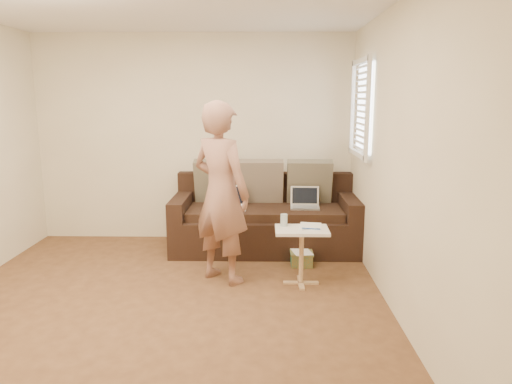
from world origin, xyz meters
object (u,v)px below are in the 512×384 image
laptop_white (231,209)px  side_table (301,256)px  drinking_glass (284,220)px  striped_box (301,258)px  sofa (265,215)px  person (221,193)px  laptop_silver (305,208)px

laptop_white → side_table: size_ratio=0.65×
drinking_glass → striped_box: bearing=63.9°
sofa → drinking_glass: bearing=-79.5°
person → side_table: bearing=-151.6°
sofa → side_table: bearing=-72.1°
drinking_glass → striped_box: 0.74m
laptop_silver → striped_box: (-0.07, -0.53, -0.44)m
sofa → person: (-0.43, -1.01, 0.47)m
laptop_white → person: bearing=-93.7°
person → laptop_white: bearing=-56.0°
laptop_silver → laptop_white: laptop_white is taller
drinking_glass → person: bearing=179.5°
sofa → drinking_glass: 1.05m
laptop_silver → laptop_white: size_ratio=0.94×
striped_box → person: bearing=-152.4°
side_table → striped_box: (0.05, 0.54, -0.20)m
sofa → side_table: 1.18m
sofa → side_table: sofa is taller
sofa → striped_box: 0.78m
laptop_white → striped_box: size_ratio=1.48×
person → drinking_glass: (0.62, -0.01, -0.27)m
laptop_white → laptop_silver: bearing=0.6°
laptop_silver → striped_box: size_ratio=1.38×
laptop_silver → drinking_glass: bearing=-103.7°
sofa → laptop_silver: sofa is taller
side_table → striped_box: bearing=85.1°
laptop_white → side_table: 1.30m
person → drinking_glass: size_ratio=14.97×
drinking_glass → laptop_silver: bearing=73.4°
drinking_glass → striped_box: (0.22, 0.44, -0.55)m
sofa → laptop_white: bearing=-167.2°
laptop_silver → sofa: bearing=177.3°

